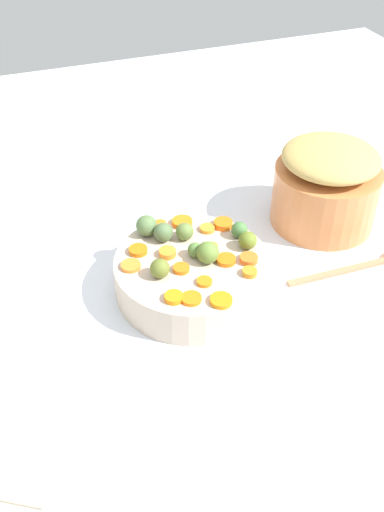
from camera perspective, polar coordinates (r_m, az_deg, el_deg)
The scene contains 30 objects.
tabletop at distance 1.09m, azimuth -1.61°, elevation -4.62°, with size 2.40×2.40×0.02m, color silver.
serving_bowl_carrots at distance 1.08m, azimuth -0.00°, elevation -1.92°, with size 0.29×0.29×0.07m, color #C2AD98.
metal_pot at distance 1.27m, azimuth 12.92°, elevation 5.82°, with size 0.22×0.22×0.13m, color #CD7943.
stuffing_mound at distance 1.23m, azimuth 13.54°, elevation 9.41°, with size 0.20×0.20×0.06m, color tan.
carrot_slice_0 at distance 1.01m, azimuth 1.22°, elevation -2.54°, with size 0.03×0.03×0.01m, color orange.
carrot_slice_1 at distance 1.12m, azimuth 1.51°, elevation 2.71°, with size 0.03×0.03×0.01m, color orange.
carrot_slice_2 at distance 1.05m, azimuth 5.59°, elevation -0.29°, with size 0.03×0.03×0.01m, color orange.
carrot_slice_3 at distance 1.14m, azimuth 3.08°, elevation 3.18°, with size 0.04×0.04×0.01m, color orange.
carrot_slice_4 at distance 1.03m, azimuth -1.06°, elevation -1.24°, with size 0.03×0.03×0.01m, color orange.
carrot_slice_5 at distance 1.07m, azimuth -5.32°, elevation 0.56°, with size 0.03×0.03×0.01m, color orange.
carrot_slice_6 at distance 1.03m, azimuth 5.68°, elevation -1.59°, with size 0.03×0.03×0.01m, color orange.
carrot_slice_7 at distance 0.98m, azimuth 0.04°, elevation -4.17°, with size 0.03×0.03×0.01m, color orange.
carrot_slice_8 at distance 1.14m, azimuth -0.97°, elevation 3.34°, with size 0.04×0.04×0.01m, color orange.
carrot_slice_9 at distance 1.05m, azimuth 3.38°, elevation -0.38°, with size 0.04×0.04×0.01m, color orange.
carrot_slice_10 at distance 1.06m, azimuth -2.21°, elevation 0.36°, with size 0.03×0.03×0.01m, color orange.
carrot_slice_11 at distance 1.13m, azimuth -3.19°, elevation 3.06°, with size 0.03×0.03×0.01m, color orange.
carrot_slice_12 at distance 1.04m, azimuth -6.04°, elevation -0.96°, with size 0.04×0.04×0.01m, color orange.
carrot_slice_13 at distance 1.08m, azimuth 1.88°, elevation 0.89°, with size 0.03×0.03×0.01m, color orange.
carrot_slice_14 at distance 0.97m, azimuth 2.88°, elevation -4.37°, with size 0.04×0.04×0.01m, color orange.
carrot_slice_15 at distance 0.98m, azimuth -1.80°, elevation -4.08°, with size 0.03×0.03×0.01m, color orange.
brussels_sprout_0 at distance 1.11m, azimuth -4.50°, elevation 2.99°, with size 0.04×0.04×0.04m, color #527041.
brussels_sprout_1 at distance 1.06m, azimuth 0.32°, elevation 0.60°, with size 0.03×0.03×0.03m, color #507838.
brussels_sprout_2 at distance 1.10m, azimuth -0.72°, elevation 2.43°, with size 0.03×0.03×0.03m, color #5C7639.
brussels_sprout_3 at distance 1.11m, azimuth 4.68°, elevation 2.59°, with size 0.03×0.03×0.03m, color #447239.
brussels_sprout_4 at distance 1.09m, azimuth -2.83°, elevation 2.34°, with size 0.04×0.04×0.04m, color #4E6B40.
brussels_sprout_5 at distance 1.04m, azimuth 1.66°, elevation 0.19°, with size 0.04×0.04×0.04m, color olive.
brussels_sprout_6 at distance 1.01m, azimuth -3.18°, elevation -1.22°, with size 0.04×0.04×0.04m, color #5F6D29.
brussels_sprout_7 at distance 1.08m, azimuth 5.49°, elevation 1.54°, with size 0.03×0.03×0.03m, color #5F7224.
wooden_spoon at distance 1.21m, azimuth 17.37°, elevation -0.67°, with size 0.27×0.05×0.01m.
dish_towel at distance 0.92m, azimuth -17.40°, elevation -17.50°, with size 0.16×0.16×0.01m, color #C0AA8A.
Camera 1 is at (0.24, 0.75, 0.77)m, focal length 40.69 mm.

